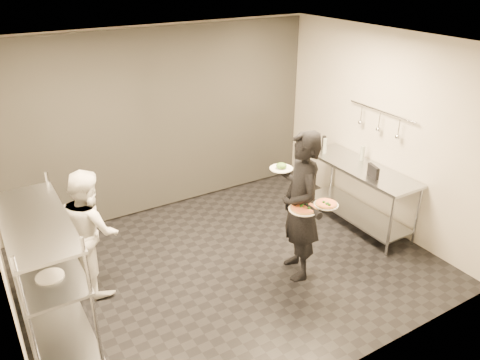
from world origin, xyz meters
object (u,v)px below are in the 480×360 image
waiter (301,207)px  salad_plate (281,167)px  bottle_green (325,146)px  pos_monitor (373,171)px  prep_counter (359,185)px  pass_rack (46,271)px  chef (90,230)px  pizza_plate_far (326,204)px  bottle_clear (362,153)px  bottle_dark (324,143)px  pizza_plate_near (303,208)px

waiter → salad_plate: 0.53m
bottle_green → pos_monitor: bearing=-90.8°
prep_counter → bottle_green: size_ratio=7.98×
pass_rack → chef: (0.60, 0.55, -0.01)m
prep_counter → chef: (-3.73, 0.55, 0.14)m
waiter → pizza_plate_far: 0.32m
pass_rack → bottle_clear: bearing=2.3°
prep_counter → waiter: 1.62m
salad_plate → chef: bearing=160.1°
salad_plate → waiter: bearing=-73.3°
salad_plate → bottle_green: salad_plate is taller
bottle_green → bottle_dark: 0.14m
chef → waiter: bearing=-120.7°
waiter → chef: waiter is taller
chef → pizza_plate_near: 2.48m
waiter → bottle_green: waiter is taller
pass_rack → pizza_plate_far: size_ratio=5.55×
pass_rack → salad_plate: bearing=-4.6°
pass_rack → bottle_dark: 4.38m
prep_counter → bottle_green: bottle_green is taller
waiter → bottle_dark: size_ratio=8.78×
pizza_plate_far → bottle_green: (1.21, 1.44, -0.01)m
waiter → bottle_clear: (1.68, 0.70, 0.09)m
bottle_green → bottle_dark: (0.08, 0.11, -0.01)m
prep_counter → salad_plate: (-1.59, -0.22, 0.74)m
pos_monitor → bottle_green: size_ratio=1.04×
pizza_plate_near → pizza_plate_far: (0.27, -0.08, 0.02)m
pizza_plate_far → pos_monitor: bearing=19.6°
chef → pos_monitor: (3.61, -0.88, 0.24)m
waiter → bottle_clear: bearing=131.0°
prep_counter → salad_plate: bearing=-172.0°
pizza_plate_far → bottle_dark: (1.29, 1.56, -0.01)m
pass_rack → bottle_green: size_ratio=7.09×
pass_rack → bottle_green: 4.29m
chef → pos_monitor: 3.72m
chef → pizza_plate_far: bearing=-123.6°
waiter → bottle_dark: (1.47, 1.32, 0.08)m
pos_monitor → bottle_green: 1.02m
prep_counter → waiter: waiter is taller
pos_monitor → bottle_dark: 1.13m
pass_rack → salad_plate: (2.74, -0.22, 0.60)m
bottle_clear → chef: bearing=174.5°
bottle_dark → pos_monitor: bearing=-94.6°
pos_monitor → bottle_clear: size_ratio=1.07×
bottle_clear → bottle_green: bearing=119.0°
chef → bottle_green: chef is taller
pizza_plate_far → bottle_clear: (1.50, 0.94, -0.01)m
prep_counter → bottle_clear: bearing=45.4°
pass_rack → bottle_dark: bearing=10.6°
pass_rack → waiter: waiter is taller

